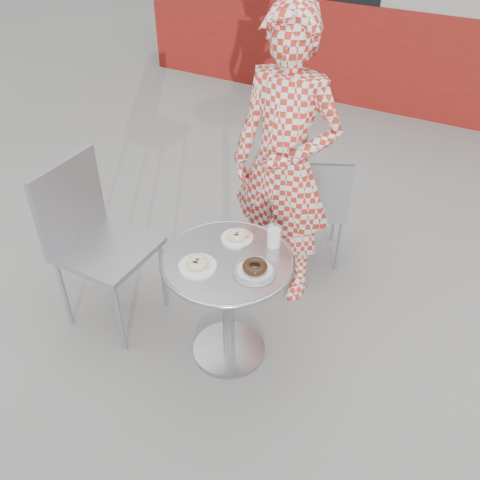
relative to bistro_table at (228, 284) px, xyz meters
The scene contains 9 objects.
ground 0.51m from the bistro_table, 38.74° to the right, with size 60.00×60.00×0.00m, color gray.
bistro_table is the anchor object (origin of this frame).
chair_far 1.04m from the bistro_table, 86.08° to the left, with size 0.51×0.51×0.80m.
chair_left 0.76m from the bistro_table, behind, with size 0.47×0.47×0.97m.
seated_person 0.75m from the bistro_table, 90.49° to the left, with size 0.62×0.41×1.71m, color #B52A1B.
plate_far 0.25m from the bistro_table, 101.66° to the left, with size 0.16×0.16×0.04m.
plate_near 0.24m from the bistro_table, 129.09° to the right, with size 0.18×0.18×0.05m.
plate_checker 0.24m from the bistro_table, ahead, with size 0.21×0.21×0.05m.
milk_cup 0.33m from the bistro_table, 53.50° to the left, with size 0.07×0.07×0.11m.
Camera 1 is at (0.96, -1.69, 2.31)m, focal length 40.00 mm.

